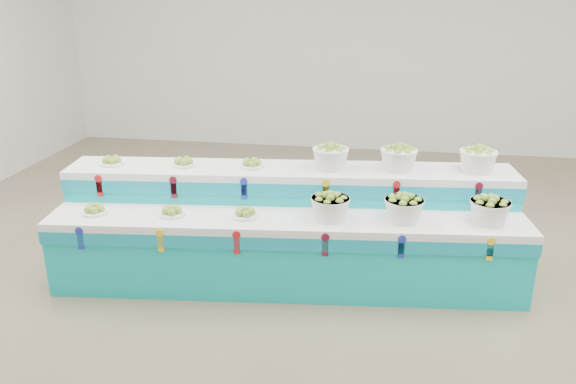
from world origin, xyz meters
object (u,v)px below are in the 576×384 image
object	(u,v)px
display_stand	(288,227)
plate_upper_mid	(184,161)
basket_lower_left	(330,206)
basket_upper_right	(478,159)

from	to	relation	value
display_stand	plate_upper_mid	world-z (taller)	plate_upper_mid
basket_lower_left	plate_upper_mid	xyz separation A→B (m)	(-1.47, 0.39, 0.22)
display_stand	basket_upper_right	bearing A→B (deg)	8.61
plate_upper_mid	basket_upper_right	xyz separation A→B (m)	(2.80, 0.29, 0.08)
display_stand	basket_lower_left	distance (m)	0.58
basket_upper_right	display_stand	bearing A→B (deg)	-165.55
basket_lower_left	basket_upper_right	world-z (taller)	basket_upper_right
plate_upper_mid	basket_upper_right	bearing A→B (deg)	5.84
basket_lower_left	basket_upper_right	size ratio (longest dim) A/B	1.00
display_stand	basket_lower_left	xyz separation A→B (m)	(0.42, -0.23, 0.33)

